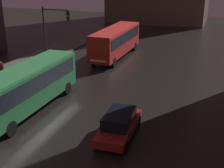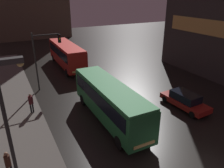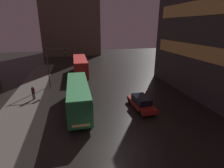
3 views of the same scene
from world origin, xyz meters
name	(u,v)px [view 3 (image 3 of 3)]	position (x,y,z in m)	size (l,w,h in m)	color
ground_plane	(112,153)	(0.00, 0.00, 0.00)	(120.00, 120.00, 0.00)	black
sidewalk_left	(20,108)	(-9.00, 10.00, 0.07)	(4.00, 48.00, 0.15)	#56514C
building_far_backdrop	(70,9)	(-2.13, 52.17, 14.46)	(18.07, 12.00, 28.92)	brown
bus_near	(78,94)	(-2.11, 8.03, 2.00)	(2.46, 10.14, 3.25)	#236B38
bus_far	(80,64)	(-1.04, 23.72, 2.05)	(2.64, 10.53, 3.32)	#AD1E19
car_taxi	(141,102)	(5.11, 6.75, 0.77)	(2.04, 4.87, 1.51)	maroon
pedestrian_mid	(33,92)	(-7.76, 12.11, 1.25)	(0.56, 0.56, 1.81)	black
traffic_light_main	(54,61)	(-5.26, 17.18, 4.22)	(2.98, 0.35, 6.28)	#2D2D2D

